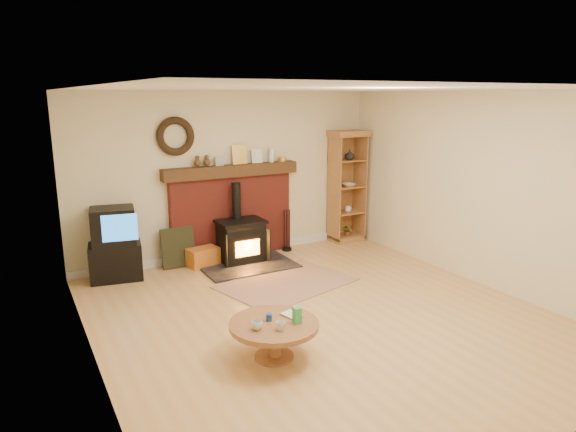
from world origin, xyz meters
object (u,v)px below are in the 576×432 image
tv_unit (115,245)px  curio_cabinet (346,186)px  wood_stove (242,243)px  coffee_table (274,329)px

tv_unit → curio_cabinet: size_ratio=0.53×
wood_stove → coffee_table: 3.02m
wood_stove → curio_cabinet: 2.25m
wood_stove → coffee_table: bearing=-107.9°
tv_unit → curio_cabinet: 4.01m
tv_unit → curio_cabinet: bearing=1.2°
wood_stove → curio_cabinet: (2.13, 0.29, 0.65)m
curio_cabinet → coffee_table: bearing=-134.1°
wood_stove → coffee_table: wood_stove is taller
tv_unit → coffee_table: size_ratio=1.17×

